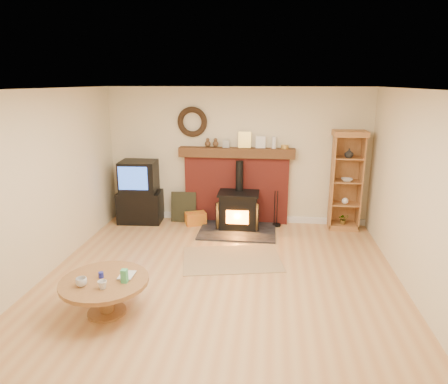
# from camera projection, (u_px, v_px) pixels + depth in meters

# --- Properties ---
(ground) EXTENTS (5.50, 5.50, 0.00)m
(ground) POSITION_uv_depth(u_px,v_px,m) (218.00, 288.00, 5.39)
(ground) COLOR tan
(ground) RESTS_ON ground
(room_shell) EXTENTS (5.02, 5.52, 2.61)m
(room_shell) POSITION_uv_depth(u_px,v_px,m) (217.00, 161.00, 5.02)
(room_shell) COLOR beige
(room_shell) RESTS_ON ground
(chimney_breast) EXTENTS (2.20, 0.22, 1.78)m
(chimney_breast) POSITION_uv_depth(u_px,v_px,m) (236.00, 182.00, 7.73)
(chimney_breast) COLOR maroon
(chimney_breast) RESTS_ON ground
(wood_stove) EXTENTS (1.40, 1.00, 1.26)m
(wood_stove) POSITION_uv_depth(u_px,v_px,m) (238.00, 211.00, 7.46)
(wood_stove) COLOR black
(wood_stove) RESTS_ON ground
(area_rug) EXTENTS (1.68, 1.31, 0.01)m
(area_rug) POSITION_uv_depth(u_px,v_px,m) (232.00, 259.00, 6.25)
(area_rug) COLOR brown
(area_rug) RESTS_ON ground
(tv_unit) EXTENTS (0.86, 0.63, 1.22)m
(tv_unit) POSITION_uv_depth(u_px,v_px,m) (140.00, 193.00, 7.81)
(tv_unit) COLOR black
(tv_unit) RESTS_ON ground
(curio_cabinet) EXTENTS (0.59, 0.43, 1.84)m
(curio_cabinet) POSITION_uv_depth(u_px,v_px,m) (346.00, 181.00, 7.35)
(curio_cabinet) COLOR brown
(curio_cabinet) RESTS_ON ground
(firelog_box) EXTENTS (0.45, 0.37, 0.24)m
(firelog_box) POSITION_uv_depth(u_px,v_px,m) (196.00, 219.00, 7.74)
(firelog_box) COLOR yellow
(firelog_box) RESTS_ON ground
(leaning_painting) EXTENTS (0.50, 0.13, 0.59)m
(leaning_painting) POSITION_uv_depth(u_px,v_px,m) (184.00, 207.00, 7.87)
(leaning_painting) COLOR black
(leaning_painting) RESTS_ON ground
(fire_tools) EXTENTS (0.16, 0.16, 0.70)m
(fire_tools) POSITION_uv_depth(u_px,v_px,m) (276.00, 221.00, 7.66)
(fire_tools) COLOR black
(fire_tools) RESTS_ON ground
(coffee_table) EXTENTS (1.04, 1.04, 0.60)m
(coffee_table) POSITION_uv_depth(u_px,v_px,m) (105.00, 286.00, 4.71)
(coffee_table) COLOR brown
(coffee_table) RESTS_ON ground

